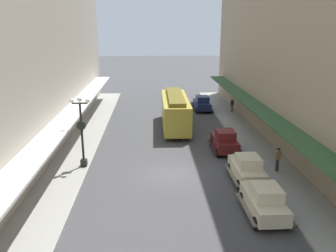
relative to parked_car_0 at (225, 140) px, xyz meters
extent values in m
plane|color=#424244|center=(-4.62, -4.50, -0.94)|extent=(200.00, 200.00, 0.00)
cube|color=#99968E|center=(-12.12, -4.50, -0.87)|extent=(3.00, 60.00, 0.15)
cube|color=#99968E|center=(2.88, -4.50, -0.87)|extent=(3.00, 60.00, 0.15)
cube|color=white|center=(-12.72, -4.50, 2.06)|extent=(1.80, 54.00, 0.16)
cube|color=gray|center=(5.63, -4.50, 10.01)|extent=(2.50, 60.00, 21.92)
cube|color=#335933|center=(3.48, -4.50, 2.06)|extent=(1.80, 54.00, 0.16)
cube|color=#591919|center=(0.00, 0.03, -0.20)|extent=(1.71, 3.90, 0.80)
cube|color=#591919|center=(0.00, -0.22, 0.55)|extent=(1.44, 1.70, 0.70)
cube|color=#8C9EA8|center=(0.00, -0.22, 0.55)|extent=(1.37, 1.67, 0.42)
cube|color=#591919|center=(0.00, 2.16, -0.15)|extent=(0.94, 0.36, 0.52)
cube|color=black|center=(-0.95, 0.04, -0.52)|extent=(0.25, 3.51, 0.12)
cube|color=black|center=(0.95, 0.03, -0.52)|extent=(0.25, 3.51, 0.12)
cylinder|color=black|center=(-0.80, 1.40, -0.60)|extent=(0.22, 0.68, 0.68)
cylinder|color=black|center=(0.81, 1.40, -0.60)|extent=(0.22, 0.68, 0.68)
cylinder|color=black|center=(-0.81, -1.33, -0.60)|extent=(0.22, 0.68, 0.68)
cylinder|color=black|center=(0.81, -1.33, -0.60)|extent=(0.22, 0.68, 0.68)
cube|color=beige|center=(0.28, -5.79, -0.20)|extent=(1.71, 3.90, 0.80)
cube|color=beige|center=(0.28, -6.04, 0.55)|extent=(1.44, 1.70, 0.70)
cube|color=#8C9EA8|center=(0.28, -6.04, 0.55)|extent=(1.37, 1.67, 0.42)
cube|color=beige|center=(0.27, -3.66, -0.15)|extent=(0.94, 0.36, 0.52)
cube|color=#6D6856|center=(-0.67, -5.79, -0.52)|extent=(0.25, 3.51, 0.12)
cube|color=#6D6856|center=(1.23, -5.78, -0.52)|extent=(0.25, 3.51, 0.12)
cylinder|color=black|center=(-0.53, -4.42, -0.60)|extent=(0.22, 0.68, 0.68)
cylinder|color=black|center=(1.08, -4.42, -0.60)|extent=(0.22, 0.68, 0.68)
cylinder|color=black|center=(-0.53, -7.15, -0.60)|extent=(0.22, 0.68, 0.68)
cylinder|color=black|center=(1.09, -7.15, -0.60)|extent=(0.22, 0.68, 0.68)
cube|color=#19234C|center=(0.21, 14.39, -0.20)|extent=(1.76, 3.93, 0.80)
cube|color=#19234C|center=(0.21, 14.14, 0.55)|extent=(1.47, 1.72, 0.70)
cube|color=#8C9EA8|center=(0.21, 14.14, 0.55)|extent=(1.39, 1.69, 0.42)
cube|color=#19234C|center=(0.17, 16.52, -0.15)|extent=(0.94, 0.38, 0.52)
cube|color=black|center=(-0.74, 14.37, -0.52)|extent=(0.30, 3.51, 0.12)
cube|color=black|center=(1.16, 14.40, -0.52)|extent=(0.30, 3.51, 0.12)
cylinder|color=black|center=(-0.62, 15.74, -0.60)|extent=(0.23, 0.68, 0.68)
cylinder|color=black|center=(0.99, 15.76, -0.60)|extent=(0.23, 0.68, 0.68)
cylinder|color=black|center=(-0.58, 13.01, -0.60)|extent=(0.23, 0.68, 0.68)
cylinder|color=black|center=(1.04, 13.03, -0.60)|extent=(0.23, 0.68, 0.68)
cube|color=beige|center=(0.02, -10.24, -0.20)|extent=(1.71, 3.90, 0.80)
cube|color=beige|center=(0.02, -10.49, 0.55)|extent=(1.44, 1.70, 0.70)
cube|color=#8C9EA8|center=(0.02, -10.49, 0.55)|extent=(1.37, 1.67, 0.42)
cube|color=beige|center=(0.03, -8.11, -0.15)|extent=(0.94, 0.36, 0.52)
cube|color=#6D6856|center=(-0.93, -10.23, -0.52)|extent=(0.25, 3.51, 0.12)
cube|color=#6D6856|center=(0.97, -10.24, -0.52)|extent=(0.25, 3.51, 0.12)
cylinder|color=black|center=(-0.78, -8.87, -0.60)|extent=(0.22, 0.68, 0.68)
cylinder|color=black|center=(0.84, -8.87, -0.60)|extent=(0.22, 0.68, 0.68)
cylinder|color=black|center=(-0.79, -11.60, -0.60)|extent=(0.22, 0.68, 0.68)
cylinder|color=black|center=(0.83, -11.60, -0.60)|extent=(0.22, 0.68, 0.68)
cube|color=gold|center=(-3.62, 7.03, 0.81)|extent=(2.61, 9.63, 2.70)
cube|color=brown|center=(-3.62, 7.03, 2.34)|extent=(1.60, 8.66, 0.36)
cube|color=#8C9EA8|center=(-3.62, 7.03, 1.28)|extent=(2.63, 8.86, 0.95)
cube|color=black|center=(-3.65, 4.15, -0.74)|extent=(2.01, 1.22, 0.40)
cube|color=black|center=(-3.59, 9.91, -0.74)|extent=(2.01, 1.22, 0.40)
cube|color=black|center=(-11.02, -3.02, -0.54)|extent=(0.44, 0.44, 0.50)
cylinder|color=black|center=(-11.02, -3.02, 1.81)|extent=(0.16, 0.16, 4.20)
cube|color=black|center=(-11.02, -3.02, 3.91)|extent=(1.10, 0.10, 0.10)
sphere|color=white|center=(-11.57, -3.02, 4.09)|extent=(0.32, 0.32, 0.32)
sphere|color=white|center=(-10.47, -3.02, 4.09)|extent=(0.32, 0.32, 0.32)
sphere|color=white|center=(-11.02, -3.02, 4.19)|extent=(0.36, 0.36, 0.36)
cylinder|color=black|center=(-11.02, -3.02, 2.31)|extent=(0.64, 0.18, 0.64)
cylinder|color=silver|center=(-11.02, -2.92, 2.31)|extent=(0.56, 0.02, 0.56)
cylinder|color=#B21E19|center=(1.73, -4.06, -0.44)|extent=(0.24, 0.24, 0.70)
sphere|color=#B21E19|center=(1.73, -4.06, -0.07)|extent=(0.20, 0.20, 0.20)
cylinder|color=#2D2D33|center=(2.78, -4.64, -0.37)|extent=(0.24, 0.24, 0.85)
cube|color=#8C6647|center=(2.78, -4.64, 0.34)|extent=(0.36, 0.22, 0.56)
sphere|color=#9E7051|center=(2.78, -4.64, 0.74)|extent=(0.22, 0.22, 0.22)
cylinder|color=black|center=(2.78, -4.64, 0.86)|extent=(0.28, 0.28, 0.04)
cylinder|color=#4C4238|center=(3.57, 12.84, -0.37)|extent=(0.24, 0.24, 0.85)
cube|color=#26262D|center=(3.57, 12.84, 0.34)|extent=(0.36, 0.22, 0.56)
sphere|color=tan|center=(3.57, 12.84, 0.74)|extent=(0.22, 0.22, 0.22)
camera|label=1|loc=(-6.08, -27.03, 9.10)|focal=37.23mm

